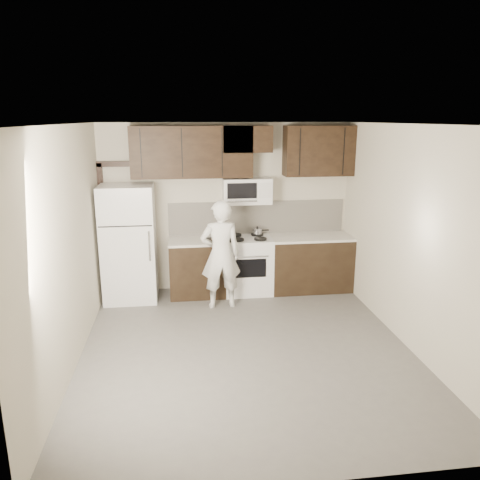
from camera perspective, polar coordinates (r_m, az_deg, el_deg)
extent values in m
plane|color=#595653|center=(5.94, 0.75, -13.08)|extent=(4.50, 4.50, 0.00)
plane|color=#BEB6A1|center=(7.62, -1.62, 3.96)|extent=(4.00, 0.00, 4.00)
plane|color=white|center=(5.26, 0.85, 13.95)|extent=(4.50, 4.50, 0.00)
cube|color=black|center=(7.52, -5.25, -3.46)|extent=(0.87, 0.62, 0.87)
cube|color=black|center=(7.80, 8.51, -2.88)|extent=(1.32, 0.62, 0.87)
cube|color=white|center=(7.39, -5.33, -0.10)|extent=(0.87, 0.64, 0.04)
cube|color=white|center=(7.68, 8.64, 0.36)|extent=(1.32, 0.64, 0.04)
cube|color=white|center=(7.58, 0.92, -3.15)|extent=(0.76, 0.62, 0.89)
cube|color=white|center=(7.46, 0.94, 0.18)|extent=(0.76, 0.62, 0.02)
cube|color=black|center=(7.28, 1.27, -3.47)|extent=(0.50, 0.01, 0.30)
cylinder|color=silver|center=(7.19, 1.33, -2.04)|extent=(0.55, 0.02, 0.02)
cylinder|color=black|center=(7.28, -0.29, 0.03)|extent=(0.20, 0.20, 0.03)
cylinder|color=black|center=(7.34, 2.50, 0.12)|extent=(0.20, 0.20, 0.03)
cylinder|color=black|center=(7.57, -0.57, 0.60)|extent=(0.20, 0.20, 0.03)
cylinder|color=black|center=(7.62, 2.11, 0.69)|extent=(0.20, 0.20, 0.03)
cube|color=beige|center=(7.71, 2.10, 2.79)|extent=(2.90, 0.02, 0.54)
cube|color=black|center=(7.30, -5.91, 10.62)|extent=(1.85, 0.35, 0.78)
cube|color=black|center=(7.62, 9.57, 10.67)|extent=(1.10, 0.35, 0.78)
cube|color=black|center=(7.36, 0.83, 12.21)|extent=(0.76, 0.35, 0.40)
cube|color=white|center=(7.42, 0.83, 6.02)|extent=(0.76, 0.38, 0.40)
cube|color=black|center=(7.21, 0.26, 6.01)|extent=(0.46, 0.01, 0.24)
cube|color=silver|center=(7.27, 3.09, 6.06)|extent=(0.18, 0.01, 0.24)
cylinder|color=silver|center=(7.22, 0.29, 4.73)|extent=(0.46, 0.02, 0.02)
cube|color=white|center=(7.38, -13.37, -0.39)|extent=(0.80, 0.72, 1.80)
cube|color=black|center=(6.94, -13.83, 1.63)|extent=(0.77, 0.01, 0.02)
cylinder|color=silver|center=(6.96, -11.00, -0.73)|extent=(0.03, 0.03, 0.45)
cube|color=black|center=(7.70, -16.24, 1.21)|extent=(0.08, 0.08, 2.10)
cube|color=black|center=(7.51, -15.20, 8.93)|extent=(0.50, 0.08, 0.08)
cylinder|color=silver|center=(7.61, 2.12, 1.01)|extent=(0.16, 0.16, 0.12)
sphere|color=black|center=(7.59, 2.12, 1.56)|extent=(0.03, 0.03, 0.03)
cylinder|color=black|center=(7.64, 2.99, 1.19)|extent=(0.15, 0.03, 0.02)
cube|color=black|center=(7.30, -2.44, 0.01)|extent=(0.43, 0.34, 0.02)
cylinder|color=beige|center=(7.29, -2.45, 0.17)|extent=(0.30, 0.30, 0.02)
imported|color=white|center=(6.89, -2.38, -1.79)|extent=(0.62, 0.43, 1.63)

